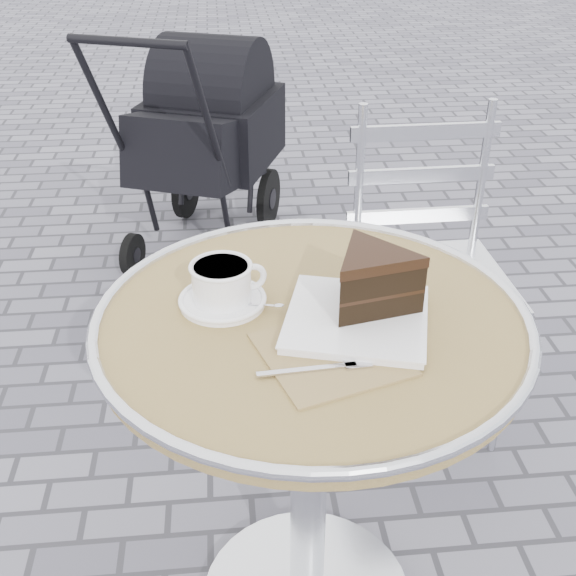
{
  "coord_description": "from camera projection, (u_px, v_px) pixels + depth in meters",
  "views": [
    {
      "loc": [
        -0.13,
        -0.98,
        1.37
      ],
      "look_at": [
        -0.04,
        0.01,
        0.78
      ],
      "focal_mm": 45.0,
      "sensor_mm": 36.0,
      "label": 1
    }
  ],
  "objects": [
    {
      "name": "cafe_table",
      "position": [
        310.0,
        395.0,
        1.26
      ],
      "size": [
        0.72,
        0.72,
        0.74
      ],
      "color": "silver",
      "rests_on": "ground"
    },
    {
      "name": "cappuccino_set",
      "position": [
        223.0,
        287.0,
        1.19
      ],
      "size": [
        0.17,
        0.14,
        0.07
      ],
      "rotation": [
        0.0,
        0.0,
        0.25
      ],
      "color": "white",
      "rests_on": "cafe_table"
    },
    {
      "name": "cake_plate_set",
      "position": [
        368.0,
        290.0,
        1.14
      ],
      "size": [
        0.32,
        0.33,
        0.12
      ],
      "rotation": [
        0.0,
        0.0,
        -0.27
      ],
      "color": "#8D714D",
      "rests_on": "cafe_table"
    },
    {
      "name": "bistro_chair",
      "position": [
        424.0,
        234.0,
        1.88
      ],
      "size": [
        0.39,
        0.39,
        0.86
      ],
      "rotation": [
        0.0,
        0.0,
        0.02
      ],
      "color": "silver",
      "rests_on": "ground"
    },
    {
      "name": "baby_stroller",
      "position": [
        205.0,
        145.0,
        2.79
      ],
      "size": [
        0.69,
        0.98,
        0.93
      ],
      "rotation": [
        0.0,
        0.0,
        -0.37
      ],
      "color": "black",
      "rests_on": "ground"
    }
  ]
}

